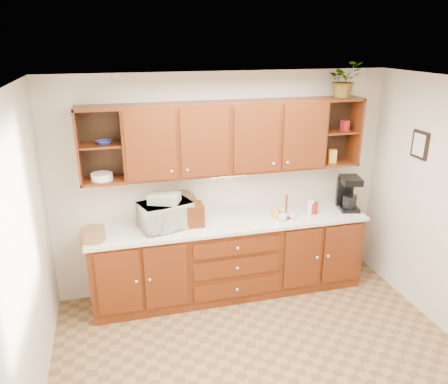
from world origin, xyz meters
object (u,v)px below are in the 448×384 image
bread_box (187,215)px  coffee_maker (348,193)px  microwave (165,215)px  potted_plant (344,80)px

bread_box → coffee_maker: bearing=1.0°
microwave → bread_box: bearing=-18.7°
bread_box → coffee_maker: (2.01, 0.00, 0.07)m
microwave → potted_plant: bearing=-15.5°
coffee_maker → potted_plant: bearing=162.6°
microwave → potted_plant: potted_plant is taller
bread_box → coffee_maker: size_ratio=0.86×
microwave → coffee_maker: bearing=-17.9°
microwave → potted_plant: 2.53m
bread_box → coffee_maker: coffee_maker is taller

